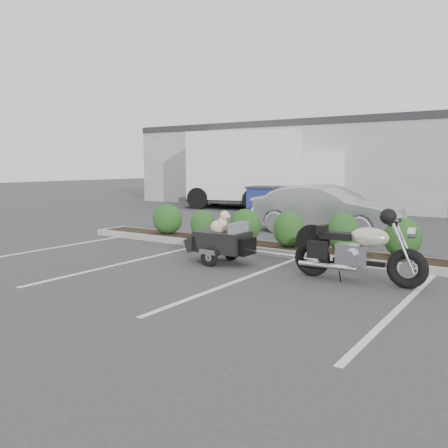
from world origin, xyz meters
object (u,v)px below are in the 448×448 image
Objects in this scene: motorcycle at (357,252)px; pet_trailer at (222,241)px; delivery_truck at (264,172)px; dumpster at (274,203)px; sedan at (326,210)px.

motorcycle is 2.79m from pet_trailer.
delivery_truck is at bearing 124.07° from motorcycle.
delivery_truck is at bearing 111.97° from dumpster.
delivery_truck reaches higher than motorcycle.
dumpster is at bearing -71.84° from delivery_truck.
delivery_truck reaches higher than pet_trailer.
motorcycle is 1.26× the size of pet_trailer.
delivery_truck reaches higher than dumpster.
motorcycle reaches higher than dumpster.
sedan is at bearing -63.78° from delivery_truck.
sedan is 8.15m from delivery_truck.
pet_trailer is at bearing -81.47° from dumpster.
dumpster is (-2.93, 2.31, -0.09)m from sedan.
motorcycle is 0.29× the size of delivery_truck.
dumpster is 4.59m from delivery_truck.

